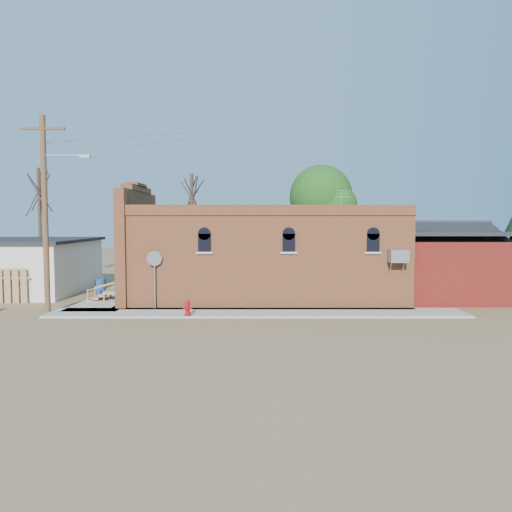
{
  "coord_description": "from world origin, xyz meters",
  "views": [
    {
      "loc": [
        1.45,
        -21.64,
        4.22
      ],
      "look_at": [
        1.44,
        4.4,
        2.4
      ],
      "focal_mm": 35.0,
      "sensor_mm": 36.0,
      "label": 1
    }
  ],
  "objects_px": {
    "utility_pole": "(46,209)",
    "stop_sign": "(154,264)",
    "fire_hydrant": "(187,308)",
    "brick_bar": "(260,256)",
    "trash_barrel": "(100,287)"
  },
  "relations": [
    {
      "from": "fire_hydrant",
      "to": "stop_sign",
      "type": "relative_size",
      "value": 0.25
    },
    {
      "from": "stop_sign",
      "to": "utility_pole",
      "type": "bearing_deg",
      "value": -165.2
    },
    {
      "from": "stop_sign",
      "to": "fire_hydrant",
      "type": "bearing_deg",
      "value": -37.54
    },
    {
      "from": "fire_hydrant",
      "to": "utility_pole",
      "type": "bearing_deg",
      "value": 145.46
    },
    {
      "from": "trash_barrel",
      "to": "brick_bar",
      "type": "bearing_deg",
      "value": -4.16
    },
    {
      "from": "brick_bar",
      "to": "stop_sign",
      "type": "height_order",
      "value": "brick_bar"
    },
    {
      "from": "brick_bar",
      "to": "trash_barrel",
      "type": "xyz_separation_m",
      "value": [
        -8.94,
        0.65,
        -1.8
      ]
    },
    {
      "from": "fire_hydrant",
      "to": "stop_sign",
      "type": "distance_m",
      "value": 3.1
    },
    {
      "from": "brick_bar",
      "to": "trash_barrel",
      "type": "relative_size",
      "value": 17.96
    },
    {
      "from": "brick_bar",
      "to": "fire_hydrant",
      "type": "bearing_deg",
      "value": -120.23
    },
    {
      "from": "utility_pole",
      "to": "stop_sign",
      "type": "xyz_separation_m",
      "value": [
        4.79,
        0.6,
        -2.57
      ]
    },
    {
      "from": "utility_pole",
      "to": "stop_sign",
      "type": "bearing_deg",
      "value": 7.13
    },
    {
      "from": "fire_hydrant",
      "to": "trash_barrel",
      "type": "distance_m",
      "value": 8.41
    },
    {
      "from": "utility_pole",
      "to": "fire_hydrant",
      "type": "relative_size",
      "value": 13.02
    },
    {
      "from": "utility_pole",
      "to": "trash_barrel",
      "type": "height_order",
      "value": "utility_pole"
    }
  ]
}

